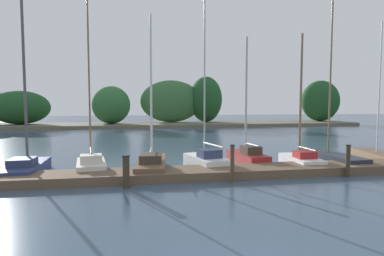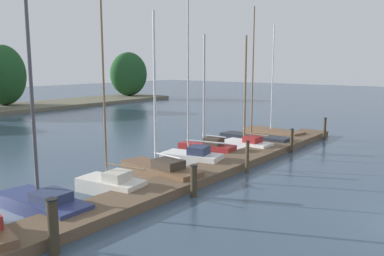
{
  "view_description": "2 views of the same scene",
  "coord_description": "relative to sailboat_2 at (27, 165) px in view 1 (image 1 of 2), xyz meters",
  "views": [
    {
      "loc": [
        -1.68,
        -4.2,
        3.09
      ],
      "look_at": [
        0.85,
        9.76,
        2.01
      ],
      "focal_mm": 30.57,
      "sensor_mm": 36.0,
      "label": 1
    },
    {
      "loc": [
        -13.2,
        -0.84,
        4.87
      ],
      "look_at": [
        0.69,
        9.88,
        2.04
      ],
      "focal_mm": 37.27,
      "sensor_mm": 36.0,
      "label": 2
    }
  ],
  "objects": [
    {
      "name": "dock_pier",
      "position": [
        6.25,
        -1.81,
        -0.24
      ],
      "size": [
        27.22,
        1.8,
        0.35
      ],
      "color": "brown",
      "rests_on": "ground"
    },
    {
      "name": "far_shore",
      "position": [
        7.26,
        30.08,
        2.17
      ],
      "size": [
        58.54,
        8.27,
        6.91
      ],
      "color": "#66604C",
      "rests_on": "ground"
    },
    {
      "name": "sailboat_2",
      "position": [
        0.0,
        0.0,
        0.0
      ],
      "size": [
        1.38,
        3.95,
        7.88
      ],
      "rotation": [
        0.0,
        0.0,
        1.59
      ],
      "color": "navy",
      "rests_on": "ground"
    },
    {
      "name": "sailboat_3",
      "position": [
        2.72,
        -0.24,
        -0.01
      ],
      "size": [
        1.53,
        3.14,
        7.96
      ],
      "rotation": [
        0.0,
        0.0,
        1.71
      ],
      "color": "silver",
      "rests_on": "ground"
    },
    {
      "name": "sailboat_4",
      "position": [
        5.37,
        -0.35,
        -0.02
      ],
      "size": [
        1.65,
        4.39,
        7.04
      ],
      "rotation": [
        0.0,
        0.0,
        1.46
      ],
      "color": "brown",
      "rests_on": "ground"
    },
    {
      "name": "sailboat_5",
      "position": [
        7.92,
        -0.12,
        0.01
      ],
      "size": [
        1.8,
        3.39,
        8.52
      ],
      "rotation": [
        0.0,
        0.0,
        1.77
      ],
      "color": "white",
      "rests_on": "ground"
    },
    {
      "name": "sailboat_6",
      "position": [
        10.23,
        0.62,
        0.04
      ],
      "size": [
        1.39,
        3.3,
        6.4
      ],
      "rotation": [
        0.0,
        0.0,
        1.68
      ],
      "color": "maroon",
      "rests_on": "ground"
    },
    {
      "name": "sailboat_7",
      "position": [
        12.58,
        -0.51,
        0.0
      ],
      "size": [
        1.26,
        3.02,
        6.41
      ],
      "rotation": [
        0.0,
        0.0,
        1.53
      ],
      "color": "white",
      "rests_on": "ground"
    },
    {
      "name": "sailboat_8",
      "position": [
        14.55,
        0.15,
        -0.07
      ],
      "size": [
        1.38,
        4.55,
        8.23
      ],
      "rotation": [
        0.0,
        0.0,
        1.62
      ],
      "color": "#232833",
      "rests_on": "ground"
    },
    {
      "name": "sailboat_9",
      "position": [
        17.54,
        0.32,
        -0.13
      ],
      "size": [
        2.03,
        4.45,
        7.39
      ],
      "rotation": [
        0.0,
        0.0,
        1.39
      ],
      "color": "brown",
      "rests_on": "ground"
    },
    {
      "name": "mooring_piling_2",
      "position": [
        4.3,
        -3.08,
        0.19
      ],
      "size": [
        0.29,
        0.29,
        1.21
      ],
      "color": "#3D3323",
      "rests_on": "ground"
    },
    {
      "name": "mooring_piling_3",
      "position": [
        8.33,
        -3.02,
        0.33
      ],
      "size": [
        0.19,
        0.19,
        1.49
      ],
      "color": "#4C3D28",
      "rests_on": "ground"
    },
    {
      "name": "mooring_piling_4",
      "position": [
        13.42,
        -2.89,
        0.27
      ],
      "size": [
        0.21,
        0.21,
        1.36
      ],
      "color": "#3D3323",
      "rests_on": "ground"
    }
  ]
}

